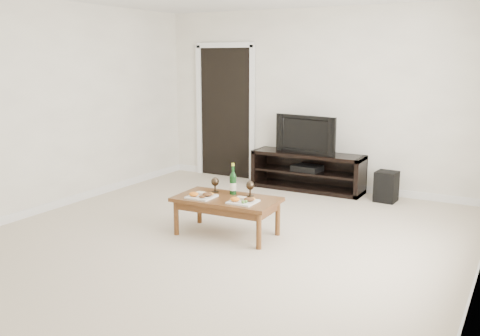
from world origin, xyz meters
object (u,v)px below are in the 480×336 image
at_px(subwoofer, 386,186).
at_px(television, 309,134).
at_px(media_console, 308,171).
at_px(coffee_table, 227,216).

bearing_deg(subwoofer, television, 179.59).
bearing_deg(television, media_console, 0.00).
height_order(television, coffee_table, television).
bearing_deg(coffee_table, television, 89.83).
bearing_deg(media_console, television, 0.00).
relative_size(subwoofer, coffee_table, 0.37).
relative_size(media_console, television, 1.71).
height_order(media_console, television, television).
bearing_deg(media_console, coffee_table, -90.17).
distance_m(television, coffee_table, 2.40).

